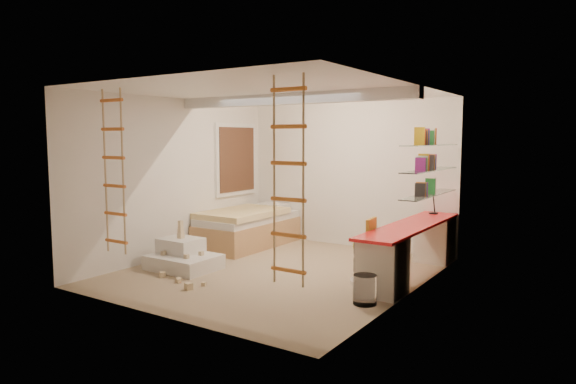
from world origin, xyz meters
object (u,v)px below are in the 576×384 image
Objects in this scene: desk at (411,248)px; play_platform at (183,257)px; bed at (248,228)px; swivel_chair at (370,260)px.

desk is 3.36m from play_platform.
bed is 1.85m from play_platform.
swivel_chair is (-0.32, -0.69, -0.08)m from desk.
bed is at bearing 173.51° from desk.
bed reaches higher than play_platform.
bed is (-3.20, 0.36, -0.07)m from desk.
desk is 3.22m from bed.
desk is 3.15× the size of swivel_chair.
swivel_chair is 0.91× the size of play_platform.
swivel_chair is 2.81m from play_platform.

